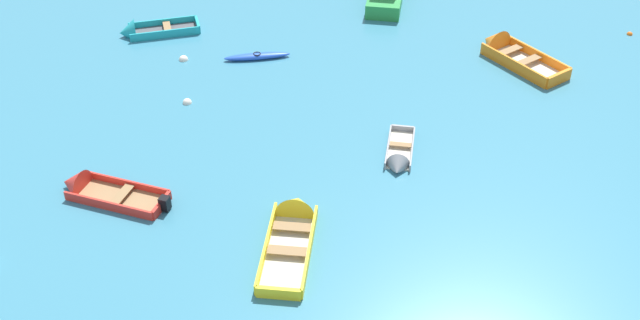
# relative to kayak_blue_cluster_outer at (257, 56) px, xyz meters

# --- Properties ---
(kayak_blue_cluster_outer) EXTENTS (3.11, 0.76, 0.29)m
(kayak_blue_cluster_outer) POSITION_rel_kayak_blue_cluster_outer_xyz_m (0.00, 0.00, 0.00)
(kayak_blue_cluster_outer) COLOR blue
(kayak_blue_cluster_outer) RESTS_ON ground_plane
(rowboat_orange_foreground_center) EXTENTS (3.11, 4.82, 1.49)m
(rowboat_orange_foreground_center) POSITION_rel_kayak_blue_cluster_outer_xyz_m (11.40, -2.50, 0.11)
(rowboat_orange_foreground_center) COLOR beige
(rowboat_orange_foreground_center) RESTS_ON ground_plane
(rowboat_red_far_back) EXTENTS (4.10, 3.27, 1.23)m
(rowboat_red_far_back) POSITION_rel_kayak_blue_cluster_outer_xyz_m (-7.52, -8.31, 0.03)
(rowboat_red_far_back) COLOR #99754C
(rowboat_red_far_back) RESTS_ON ground_plane
(rowboat_yellow_midfield_left) EXTENTS (2.95, 4.84, 1.37)m
(rowboat_yellow_midfield_left) POSITION_rel_kayak_blue_cluster_outer_xyz_m (-0.85, -11.86, 0.05)
(rowboat_yellow_midfield_left) COLOR beige
(rowboat_yellow_midfield_left) RESTS_ON ground_plane
(rowboat_turquoise_near_left) EXTENTS (3.89, 1.40, 1.21)m
(rowboat_turquoise_near_left) POSITION_rel_kayak_blue_cluster_outer_xyz_m (-5.04, 3.73, 0.04)
(rowboat_turquoise_near_left) COLOR #4C4C51
(rowboat_turquoise_near_left) RESTS_ON ground_plane
(rowboat_grey_cluster_inner) EXTENTS (2.04, 3.13, 0.90)m
(rowboat_grey_cluster_inner) POSITION_rel_kayak_blue_cluster_outer_xyz_m (3.81, -9.27, -0.00)
(rowboat_grey_cluster_inner) COLOR beige
(rowboat_grey_cluster_inner) RESTS_ON ground_plane
(mooring_buoy_between_boats_left) EXTENTS (0.43, 0.43, 0.43)m
(mooring_buoy_between_boats_left) POSITION_rel_kayak_blue_cluster_outer_xyz_m (-3.36, 0.73, -0.14)
(mooring_buoy_between_boats_left) COLOR silver
(mooring_buoy_between_boats_left) RESTS_ON ground_plane
(mooring_buoy_near_foreground) EXTENTS (0.29, 0.29, 0.29)m
(mooring_buoy_near_foreground) POSITION_rel_kayak_blue_cluster_outer_xyz_m (18.27, -2.02, -0.14)
(mooring_buoy_near_foreground) COLOR orange
(mooring_buoy_near_foreground) RESTS_ON ground_plane
(mooring_buoy_trailing) EXTENTS (0.39, 0.39, 0.39)m
(mooring_buoy_trailing) POSITION_rel_kayak_blue_cluster_outer_xyz_m (-3.58, -3.05, -0.14)
(mooring_buoy_trailing) COLOR silver
(mooring_buoy_trailing) RESTS_ON ground_plane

